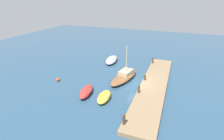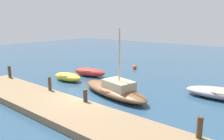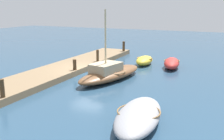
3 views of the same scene
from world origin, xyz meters
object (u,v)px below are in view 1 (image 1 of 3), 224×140
at_px(dinghy_yellow, 104,97).
at_px(rowboat_red, 86,91).
at_px(motorboat_grey, 112,60).
at_px(mooring_post_mid_west, 139,89).
at_px(marker_buoy, 58,80).
at_px(mooring_post_west, 124,120).
at_px(mooring_post_mid_east, 145,77).
at_px(mooring_post_east, 153,60).
at_px(sailboat_brown, 124,76).

bearing_deg(dinghy_yellow, rowboat_red, 77.67).
relative_size(motorboat_grey, mooring_post_mid_west, 5.07).
distance_m(motorboat_grey, marker_buoy, 11.23).
xyz_separation_m(mooring_post_west, mooring_post_mid_east, (9.88, 0.00, -0.12)).
height_order(dinghy_yellow, mooring_post_east, mooring_post_east).
relative_size(motorboat_grey, mooring_post_west, 4.85).
height_order(sailboat_brown, rowboat_red, sailboat_brown).
xyz_separation_m(rowboat_red, mooring_post_mid_east, (5.75, -6.20, 0.42)).
bearing_deg(mooring_post_east, mooring_post_west, 180.00).
distance_m(motorboat_grey, mooring_post_mid_west, 12.63).
bearing_deg(dinghy_yellow, motorboat_grey, 12.07).
bearing_deg(rowboat_red, sailboat_brown, -39.30).
height_order(mooring_post_west, mooring_post_mid_east, mooring_post_west).
bearing_deg(mooring_post_east, rowboat_red, 154.37).
distance_m(dinghy_yellow, marker_buoy, 8.49).
relative_size(dinghy_yellow, rowboat_red, 0.85).
relative_size(mooring_post_east, marker_buoy, 2.03).
distance_m(rowboat_red, mooring_post_mid_east, 8.47).
xyz_separation_m(rowboat_red, mooring_post_east, (12.93, -6.20, 0.52)).
xyz_separation_m(mooring_post_east, marker_buoy, (-11.12, 11.84, -0.69)).
xyz_separation_m(sailboat_brown, mooring_post_west, (-9.90, -3.01, 0.46)).
xyz_separation_m(mooring_post_west, mooring_post_east, (17.07, 0.00, -0.03)).
bearing_deg(sailboat_brown, mooring_post_east, -10.89).
xyz_separation_m(sailboat_brown, motorboat_grey, (6.39, 4.45, -0.12)).
relative_size(rowboat_red, motorboat_grey, 0.72).
distance_m(sailboat_brown, rowboat_red, 6.59).
bearing_deg(marker_buoy, mooring_post_east, -46.79).
distance_m(sailboat_brown, mooring_post_west, 10.36).
relative_size(mooring_post_west, mooring_post_east, 1.06).
height_order(dinghy_yellow, marker_buoy, dinghy_yellow).
bearing_deg(mooring_post_mid_east, mooring_post_west, 180.00).
distance_m(motorboat_grey, mooring_post_mid_east, 9.84).
xyz_separation_m(rowboat_red, marker_buoy, (1.81, 5.63, -0.18)).
height_order(mooring_post_mid_west, marker_buoy, mooring_post_mid_west).
xyz_separation_m(sailboat_brown, mooring_post_mid_east, (-0.02, -3.01, 0.34)).
distance_m(dinghy_yellow, mooring_post_east, 13.76).
bearing_deg(mooring_post_mid_east, dinghy_yellow, 149.20).
xyz_separation_m(motorboat_grey, mooring_post_mid_west, (-10.18, -7.46, 0.55)).
bearing_deg(marker_buoy, rowboat_red, -107.81).
height_order(mooring_post_mid_west, mooring_post_east, mooring_post_mid_west).
distance_m(dinghy_yellow, motorboat_grey, 13.06).
relative_size(sailboat_brown, rowboat_red, 1.85).
xyz_separation_m(rowboat_red, mooring_post_west, (-4.14, -6.20, 0.55)).
xyz_separation_m(sailboat_brown, mooring_post_east, (7.16, -3.01, 0.43)).
xyz_separation_m(dinghy_yellow, mooring_post_mid_east, (6.08, -3.62, 0.46)).
relative_size(rowboat_red, mooring_post_mid_east, 4.54).
bearing_deg(mooring_post_mid_east, rowboat_red, 132.83).
xyz_separation_m(mooring_post_mid_east, marker_buoy, (-3.94, 11.84, -0.60)).
relative_size(rowboat_red, mooring_post_west, 3.48).
xyz_separation_m(mooring_post_west, mooring_post_mid_west, (6.11, 0.00, -0.02)).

